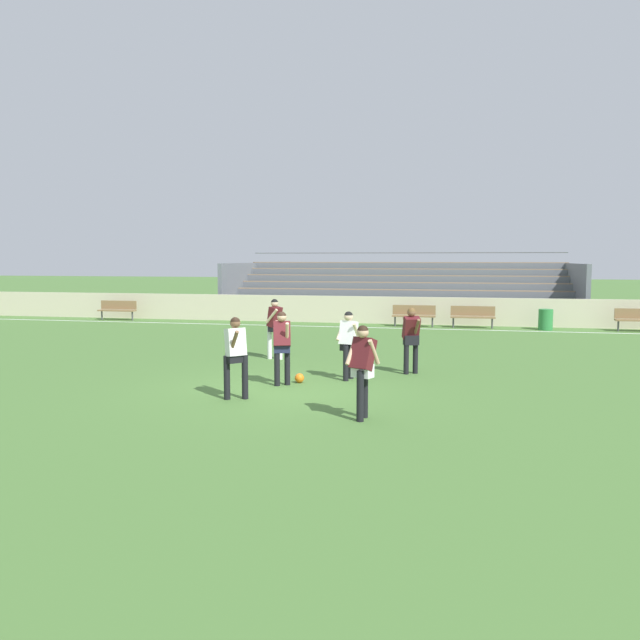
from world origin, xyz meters
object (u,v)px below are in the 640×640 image
at_px(bench_far_right, 414,314).
at_px(bench_centre_sideline, 473,315).
at_px(bench_near_wall_gap, 118,308).
at_px(player_white_on_ball, 348,339).
at_px(player_dark_trailing_run, 282,342).
at_px(player_dark_deep_cover, 275,323).
at_px(player_dark_wide_right, 411,335).
at_px(player_white_overlapping, 236,350).
at_px(player_dark_challenging, 363,364).
at_px(trash_bin, 546,320).
at_px(soccer_ball, 299,378).
at_px(bleacher_stand, 398,289).
at_px(bench_near_bin, 639,318).

distance_m(bench_far_right, bench_centre_sideline, 2.42).
relative_size(bench_near_wall_gap, player_white_on_ball, 1.11).
xyz_separation_m(player_dark_trailing_run, player_dark_deep_cover, (-1.21, 3.56, 0.03)).
bearing_deg(player_dark_wide_right, player_white_overlapping, -132.36).
relative_size(bench_far_right, player_dark_deep_cover, 1.05).
bearing_deg(bench_far_right, bench_centre_sideline, 0.00).
bearing_deg(player_dark_challenging, bench_near_wall_gap, 131.30).
bearing_deg(trash_bin, player_dark_challenging, -108.42).
relative_size(trash_bin, soccer_ball, 3.82).
bearing_deg(soccer_ball, player_dark_deep_cover, 115.35).
bearing_deg(bench_centre_sideline, player_white_overlapping, -109.15).
bearing_deg(bleacher_stand, player_dark_challenging, -86.78).
bearing_deg(player_dark_trailing_run, player_white_overlapping, -109.40).
bearing_deg(soccer_ball, player_dark_wide_right, 34.78).
bearing_deg(player_white_overlapping, bench_near_bin, 51.96).
bearing_deg(player_dark_wide_right, player_dark_deep_cover, 159.16).
distance_m(bench_far_right, player_dark_trailing_run, 13.27).
height_order(player_dark_deep_cover, player_dark_wide_right, player_dark_deep_cover).
relative_size(bench_near_wall_gap, player_dark_deep_cover, 1.05).
relative_size(trash_bin, player_dark_deep_cover, 0.49).
xyz_separation_m(bench_near_wall_gap, player_white_on_ball, (12.95, -12.11, 0.42)).
height_order(bench_near_wall_gap, bench_centre_sideline, same).
height_order(bench_centre_sideline, player_dark_challenging, player_dark_challenging).
distance_m(bench_centre_sideline, trash_bin, 2.86).
bearing_deg(bleacher_stand, bench_near_bin, -25.62).
bearing_deg(player_dark_deep_cover, player_dark_trailing_run, -71.32).
xyz_separation_m(player_dark_trailing_run, player_dark_challenging, (2.21, -2.62, 0.01)).
bearing_deg(bench_centre_sideline, trash_bin, -3.04).
bearing_deg(bench_near_wall_gap, player_dark_challenging, -48.70).
distance_m(bleacher_stand, trash_bin, 8.05).
relative_size(bench_centre_sideline, player_white_on_ball, 1.11).
relative_size(player_white_on_ball, player_dark_challenging, 0.96).
relative_size(bench_centre_sideline, player_dark_wide_right, 1.09).
distance_m(bench_centre_sideline, player_white_on_ball, 12.53).
bearing_deg(player_white_on_ball, bench_centre_sideline, 75.26).
bearing_deg(bench_centre_sideline, soccer_ball, -108.39).
bearing_deg(bench_far_right, player_dark_challenging, -89.70).
distance_m(bench_far_right, player_dark_deep_cover, 10.10).
distance_m(player_white_on_ball, player_dark_wide_right, 1.77).
bearing_deg(player_dark_deep_cover, bench_near_bin, 38.17).
xyz_separation_m(bench_near_bin, player_dark_trailing_run, (-10.91, -13.09, 0.45)).
height_order(bench_centre_sideline, player_dark_deep_cover, player_dark_deep_cover).
relative_size(bench_near_bin, player_dark_wide_right, 1.09).
bearing_deg(bench_far_right, player_dark_trailing_run, -99.22).
height_order(bench_near_wall_gap, player_dark_trailing_run, player_dark_trailing_run).
bearing_deg(player_dark_deep_cover, bench_centre_sideline, 58.91).
xyz_separation_m(bench_near_bin, soccer_ball, (-10.60, -12.72, -0.44)).
relative_size(bench_near_wall_gap, player_white_overlapping, 1.07).
height_order(bleacher_stand, bench_near_wall_gap, bleacher_stand).
height_order(player_white_on_ball, player_dark_deep_cover, player_dark_deep_cover).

